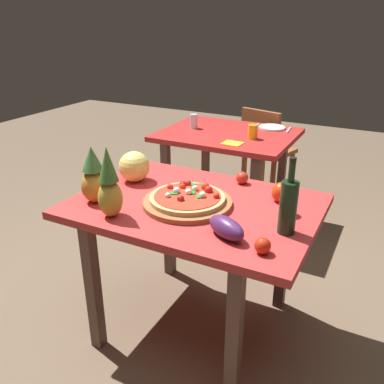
% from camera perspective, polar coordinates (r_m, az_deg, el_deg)
% --- Properties ---
extents(ground_plane, '(10.00, 10.00, 0.00)m').
position_cam_1_polar(ground_plane, '(2.49, 0.37, -17.69)').
color(ground_plane, brown).
extents(display_table, '(1.21, 0.87, 0.77)m').
position_cam_1_polar(display_table, '(2.11, 0.42, -3.85)').
color(display_table, brown).
rests_on(display_table, ground_plane).
extents(background_table, '(1.05, 0.84, 0.77)m').
position_cam_1_polar(background_table, '(3.37, 4.93, 6.47)').
color(background_table, brown).
rests_on(background_table, ground_plane).
extents(dining_chair, '(0.49, 0.49, 0.85)m').
position_cam_1_polar(dining_chair, '(3.97, 10.11, 6.15)').
color(dining_chair, '#985C34').
rests_on(dining_chair, ground_plane).
extents(pizza_board, '(0.44, 0.44, 0.02)m').
position_cam_1_polar(pizza_board, '(2.04, -0.64, -1.46)').
color(pizza_board, '#985C34').
rests_on(pizza_board, display_table).
extents(pizza, '(0.38, 0.38, 0.06)m').
position_cam_1_polar(pizza, '(2.03, -0.55, -0.66)').
color(pizza, tan).
rests_on(pizza, pizza_board).
extents(wine_bottle, '(0.08, 0.08, 0.34)m').
position_cam_1_polar(wine_bottle, '(1.78, 13.22, -1.85)').
color(wine_bottle, black).
rests_on(wine_bottle, display_table).
extents(pineapple_left, '(0.11, 0.11, 0.34)m').
position_cam_1_polar(pineapple_left, '(1.91, -11.41, 0.80)').
color(pineapple_left, gold).
rests_on(pineapple_left, display_table).
extents(pineapple_right, '(0.13, 0.13, 0.29)m').
position_cam_1_polar(pineapple_right, '(2.09, -13.49, 1.99)').
color(pineapple_right, '#BC812C').
rests_on(pineapple_right, display_table).
extents(melon, '(0.17, 0.17, 0.17)m').
position_cam_1_polar(melon, '(2.33, -8.03, 3.52)').
color(melon, '#EFD86E').
rests_on(melon, display_table).
extents(bell_pepper, '(0.10, 0.10, 0.10)m').
position_cam_1_polar(bell_pepper, '(2.11, 12.26, -0.06)').
color(bell_pepper, red).
rests_on(bell_pepper, display_table).
extents(eggplant, '(0.22, 0.17, 0.09)m').
position_cam_1_polar(eggplant, '(1.74, 4.79, -4.96)').
color(eggplant, '#4E2459').
rests_on(eggplant, display_table).
extents(tomato_beside_pepper, '(0.07, 0.07, 0.07)m').
position_cam_1_polar(tomato_beside_pepper, '(1.65, 9.78, -7.36)').
color(tomato_beside_pepper, red).
rests_on(tomato_beside_pepper, display_table).
extents(tomato_by_bottle, '(0.07, 0.07, 0.07)m').
position_cam_1_polar(tomato_by_bottle, '(2.30, 6.97, 1.98)').
color(tomato_by_bottle, red).
rests_on(tomato_by_bottle, display_table).
extents(tomato_near_board, '(0.07, 0.07, 0.07)m').
position_cam_1_polar(tomato_near_board, '(1.98, 13.32, -2.13)').
color(tomato_near_board, red).
rests_on(tomato_near_board, display_table).
extents(drinking_glass_juice, '(0.08, 0.08, 0.11)m').
position_cam_1_polar(drinking_glass_juice, '(3.18, 8.42, 8.28)').
color(drinking_glass_juice, '#F7A51A').
rests_on(drinking_glass_juice, background_table).
extents(drinking_glass_water, '(0.06, 0.06, 0.12)m').
position_cam_1_polar(drinking_glass_water, '(3.45, 0.23, 9.81)').
color(drinking_glass_water, silver).
rests_on(drinking_glass_water, background_table).
extents(dinner_plate, '(0.22, 0.22, 0.02)m').
position_cam_1_polar(dinner_plate, '(3.51, 11.03, 8.78)').
color(dinner_plate, white).
rests_on(dinner_plate, background_table).
extents(fork_utensil, '(0.03, 0.18, 0.01)m').
position_cam_1_polar(fork_utensil, '(3.55, 8.85, 9.04)').
color(fork_utensil, silver).
rests_on(fork_utensil, background_table).
extents(knife_utensil, '(0.03, 0.18, 0.01)m').
position_cam_1_polar(knife_utensil, '(3.48, 13.25, 8.38)').
color(knife_utensil, silver).
rests_on(knife_utensil, background_table).
extents(napkin_folded, '(0.15, 0.13, 0.01)m').
position_cam_1_polar(napkin_folded, '(3.04, 5.63, 6.75)').
color(napkin_folded, yellow).
rests_on(napkin_folded, background_table).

